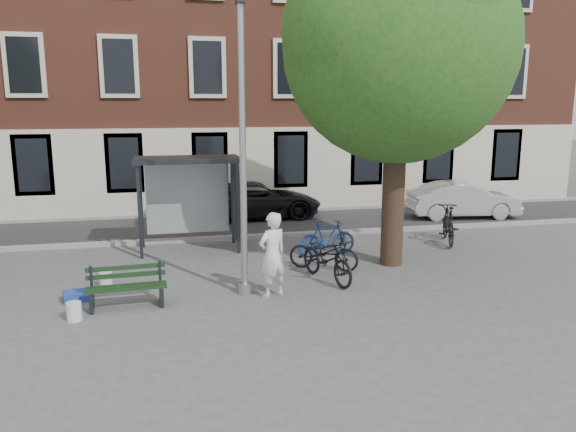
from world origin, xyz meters
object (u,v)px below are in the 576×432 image
(bus_shelter, at_px, (202,182))
(painter, at_px, (272,255))
(lamppost, at_px, (243,166))
(bike_d, at_px, (449,224))
(bike_c, at_px, (327,259))
(notice_sign, at_px, (401,199))
(bike_b, at_px, (327,238))
(bench, at_px, (127,289))
(car_silver, at_px, (463,200))
(car_dark, at_px, (257,200))
(bike_a, at_px, (324,252))

(bus_shelter, distance_m, painter, 4.66)
(lamppost, bearing_deg, bike_d, 26.32)
(bike_c, height_order, notice_sign, notice_sign)
(painter, relative_size, bike_b, 1.12)
(bus_shelter, relative_size, painter, 1.55)
(bench, distance_m, car_silver, 13.23)
(bench, relative_size, car_dark, 0.35)
(car_silver, bearing_deg, bike_d, 152.10)
(painter, relative_size, car_silver, 0.47)
(bike_b, bearing_deg, lamppost, 128.92)
(car_silver, bearing_deg, bike_b, 129.40)
(lamppost, bearing_deg, notice_sign, 34.57)
(bus_shelter, height_order, bike_a, bus_shelter)
(lamppost, distance_m, bus_shelter, 4.24)
(bike_a, bearing_deg, bike_d, -36.71)
(bike_a, relative_size, car_silver, 0.45)
(bench, xyz_separation_m, bike_a, (4.61, 1.64, 0.09))
(painter, height_order, bike_b, painter)
(bike_c, height_order, car_silver, car_silver)
(notice_sign, bearing_deg, painter, -141.61)
(car_silver, bearing_deg, bench, 128.26)
(painter, bearing_deg, lamppost, -53.48)
(bike_d, distance_m, car_silver, 4.13)
(car_silver, bearing_deg, bike_c, 138.59)
(lamppost, height_order, bike_a, lamppost)
(notice_sign, bearing_deg, bike_b, -162.12)
(bike_d, bearing_deg, lamppost, 46.01)
(bike_a, relative_size, bike_d, 0.91)
(lamppost, xyz_separation_m, notice_sign, (5.08, 3.50, -1.47))
(bike_a, relative_size, bike_c, 0.89)
(bike_a, distance_m, car_silver, 8.50)
(bike_b, xyz_separation_m, bike_d, (3.91, 0.59, 0.09))
(bike_b, xyz_separation_m, bike_c, (-0.59, -2.11, 0.03))
(bike_c, bearing_deg, bus_shelter, 108.55)
(bike_d, relative_size, car_dark, 0.41)
(bench, bearing_deg, bike_c, 6.29)
(bus_shelter, bearing_deg, painter, -75.16)
(bike_a, distance_m, bike_c, 0.88)
(car_dark, bearing_deg, bus_shelter, 149.69)
(painter, xyz_separation_m, bike_c, (1.44, 0.80, -0.40))
(bike_b, distance_m, car_dark, 5.66)
(painter, bearing_deg, car_dark, -122.48)
(bike_c, bearing_deg, painter, -168.33)
(lamppost, height_order, bench, lamppost)
(notice_sign, bearing_deg, lamppost, -147.04)
(bus_shelter, relative_size, car_dark, 0.61)
(painter, height_order, notice_sign, painter)
(bike_a, bearing_deg, painter, 166.52)
(bus_shelter, distance_m, bench, 4.99)
(bike_d, bearing_deg, car_dark, -25.64)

